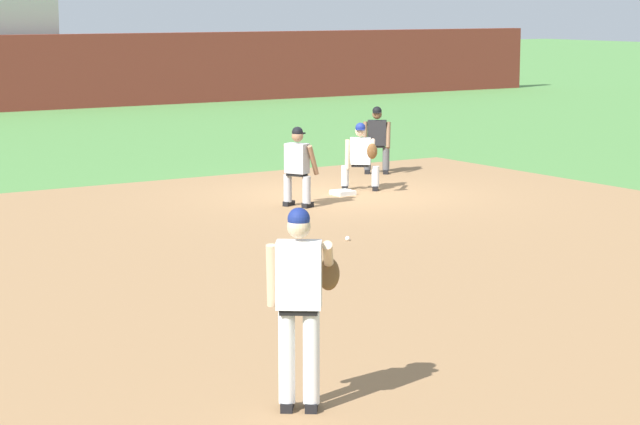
{
  "coord_description": "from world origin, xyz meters",
  "views": [
    {
      "loc": [
        -13.25,
        -19.68,
        3.62
      ],
      "look_at": [
        -5.28,
        -7.36,
        1.17
      ],
      "focal_mm": 70.0,
      "sensor_mm": 36.0,
      "label": 1
    }
  ],
  "objects_px": {
    "first_base_bag": "(343,193)",
    "pitcher": "(301,296)",
    "baserunner": "(297,164)",
    "umpire": "(377,137)",
    "first_baseman": "(361,154)",
    "baseball": "(348,238)"
  },
  "relations": [
    {
      "from": "first_base_bag",
      "to": "pitcher",
      "type": "relative_size",
      "value": 0.2
    },
    {
      "from": "baserunner",
      "to": "umpire",
      "type": "height_order",
      "value": "same"
    },
    {
      "from": "baserunner",
      "to": "first_base_bag",
      "type": "bearing_deg",
      "value": 26.69
    },
    {
      "from": "umpire",
      "to": "first_base_bag",
      "type": "bearing_deg",
      "value": -137.37
    },
    {
      "from": "pitcher",
      "to": "umpire",
      "type": "relative_size",
      "value": 1.27
    },
    {
      "from": "first_base_bag",
      "to": "first_baseman",
      "type": "relative_size",
      "value": 0.28
    },
    {
      "from": "baserunner",
      "to": "umpire",
      "type": "xyz_separation_m",
      "value": [
        3.81,
        2.89,
        0.0
      ]
    },
    {
      "from": "baseball",
      "to": "first_baseman",
      "type": "bearing_deg",
      "value": 52.99
    },
    {
      "from": "first_baseman",
      "to": "baserunner",
      "type": "height_order",
      "value": "baserunner"
    },
    {
      "from": "baseball",
      "to": "baserunner",
      "type": "height_order",
      "value": "baserunner"
    },
    {
      "from": "first_base_bag",
      "to": "pitcher",
      "type": "height_order",
      "value": "pitcher"
    },
    {
      "from": "pitcher",
      "to": "umpire",
      "type": "bearing_deg",
      "value": 52.11
    },
    {
      "from": "baseball",
      "to": "first_baseman",
      "type": "distance_m",
      "value": 5.33
    },
    {
      "from": "pitcher",
      "to": "first_baseman",
      "type": "xyz_separation_m",
      "value": [
        8.12,
        10.76,
        -0.33
      ]
    },
    {
      "from": "pitcher",
      "to": "first_baseman",
      "type": "height_order",
      "value": "pitcher"
    },
    {
      "from": "umpire",
      "to": "pitcher",
      "type": "bearing_deg",
      "value": -127.89
    },
    {
      "from": "first_base_bag",
      "to": "baserunner",
      "type": "bearing_deg",
      "value": -153.31
    },
    {
      "from": "first_base_bag",
      "to": "first_baseman",
      "type": "height_order",
      "value": "first_baseman"
    },
    {
      "from": "baseball",
      "to": "pitcher",
      "type": "bearing_deg",
      "value": -127.06
    },
    {
      "from": "baseball",
      "to": "pitcher",
      "type": "relative_size",
      "value": 0.04
    },
    {
      "from": "first_baseman",
      "to": "baserunner",
      "type": "xyz_separation_m",
      "value": [
        -2.1,
        -1.01,
        0.06
      ]
    },
    {
      "from": "baseball",
      "to": "umpire",
      "type": "relative_size",
      "value": 0.05
    }
  ]
}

